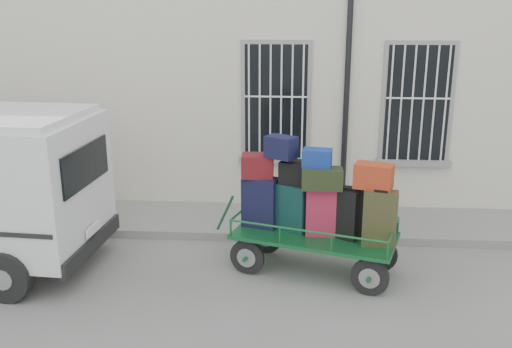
{
  "coord_description": "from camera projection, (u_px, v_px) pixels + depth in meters",
  "views": [
    {
      "loc": [
        0.0,
        -8.02,
        4.05
      ],
      "look_at": [
        -0.64,
        1.0,
        1.37
      ],
      "focal_mm": 40.0,
      "sensor_mm": 36.0,
      "label": 1
    }
  ],
  "objects": [
    {
      "name": "building",
      "position": [
        298.0,
        53.0,
        13.22
      ],
      "size": [
        24.0,
        5.15,
        6.0
      ],
      "color": "beige",
      "rests_on": "ground"
    },
    {
      "name": "sidewalk",
      "position": [
        294.0,
        222.0,
        10.9
      ],
      "size": [
        24.0,
        1.7,
        0.15
      ],
      "primitive_type": "cube",
      "color": "gray",
      "rests_on": "ground"
    },
    {
      "name": "ground",
      "position": [
        293.0,
        278.0,
        8.81
      ],
      "size": [
        80.0,
        80.0,
        0.0
      ],
      "primitive_type": "plane",
      "color": "slate",
      "rests_on": "ground"
    },
    {
      "name": "luggage_cart",
      "position": [
        313.0,
        207.0,
        8.74
      ],
      "size": [
        2.96,
        1.8,
        2.15
      ],
      "rotation": [
        0.0,
        0.0,
        -0.3
      ],
      "color": "black",
      "rests_on": "ground"
    }
  ]
}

